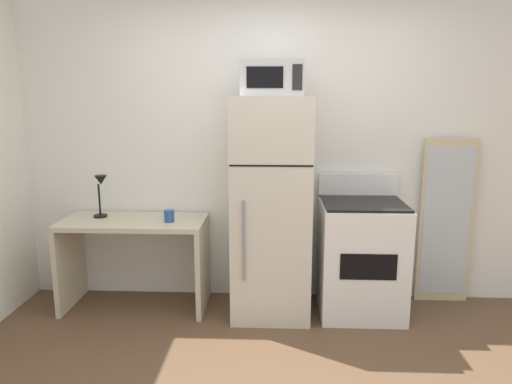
{
  "coord_description": "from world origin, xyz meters",
  "views": [
    {
      "loc": [
        0.0,
        -2.31,
        1.72
      ],
      "look_at": [
        -0.15,
        1.1,
        1.04
      ],
      "focal_mm": 33.09,
      "sensor_mm": 36.0,
      "label": 1
    }
  ],
  "objects": [
    {
      "name": "refrigerator",
      "position": [
        -0.04,
        1.32,
        0.87
      ],
      "size": [
        0.61,
        0.65,
        1.73
      ],
      "color": "beige",
      "rests_on": "ground"
    },
    {
      "name": "coffee_mug",
      "position": [
        -0.85,
        1.3,
        0.8
      ],
      "size": [
        0.08,
        0.08,
        0.09
      ],
      "primitive_type": "cylinder",
      "color": "#264C99",
      "rests_on": "desk"
    },
    {
      "name": "wall_back_white",
      "position": [
        0.0,
        1.7,
        1.3
      ],
      "size": [
        5.0,
        0.1,
        2.6
      ],
      "primitive_type": "cube",
      "color": "white",
      "rests_on": "ground"
    },
    {
      "name": "oven_range",
      "position": [
        0.69,
        1.33,
        0.47
      ],
      "size": [
        0.65,
        0.61,
        1.1
      ],
      "color": "white",
      "rests_on": "ground"
    },
    {
      "name": "desk",
      "position": [
        -1.16,
        1.36,
        0.52
      ],
      "size": [
        1.16,
        0.54,
        0.75
      ],
      "color": "beige",
      "rests_on": "ground"
    },
    {
      "name": "desk_lamp",
      "position": [
        -1.44,
        1.41,
        0.99
      ],
      "size": [
        0.14,
        0.12,
        0.35
      ],
      "color": "black",
      "rests_on": "desk"
    },
    {
      "name": "microwave",
      "position": [
        -0.04,
        1.3,
        1.86
      ],
      "size": [
        0.46,
        0.35,
        0.26
      ],
      "color": "#B7B7BC",
      "rests_on": "refrigerator"
    },
    {
      "name": "leaning_mirror",
      "position": [
        1.43,
        1.59,
        0.7
      ],
      "size": [
        0.44,
        0.03,
        1.4
      ],
      "color": "#C6B793",
      "rests_on": "ground"
    }
  ]
}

